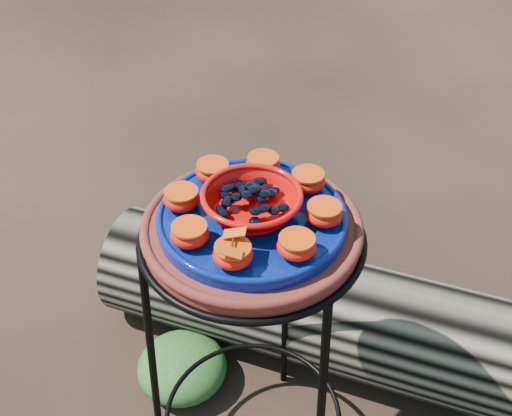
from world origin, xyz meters
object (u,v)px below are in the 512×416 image
at_px(plant_stand, 253,361).
at_px(driftwood_log, 399,332).
at_px(red_bowl, 252,204).
at_px(terracotta_saucer, 252,230).
at_px(cobalt_plate, 252,219).

relative_size(plant_stand, driftwood_log, 0.43).
bearing_deg(driftwood_log, plant_stand, -125.85).
distance_m(plant_stand, red_bowl, 0.42).
height_order(terracotta_saucer, cobalt_plate, cobalt_plate).
distance_m(terracotta_saucer, driftwood_log, 0.72).
height_order(terracotta_saucer, red_bowl, red_bowl).
relative_size(plant_stand, cobalt_plate, 2.15).
distance_m(cobalt_plate, driftwood_log, 0.74).
xyz_separation_m(plant_stand, red_bowl, (0.00, 0.00, 0.42)).
distance_m(terracotta_saucer, cobalt_plate, 0.03).
distance_m(terracotta_saucer, red_bowl, 0.06).
bearing_deg(red_bowl, plant_stand, 0.00).
xyz_separation_m(plant_stand, terracotta_saucer, (0.00, 0.00, 0.37)).
bearing_deg(terracotta_saucer, driftwood_log, 54.15).
height_order(terracotta_saucer, driftwood_log, terracotta_saucer).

